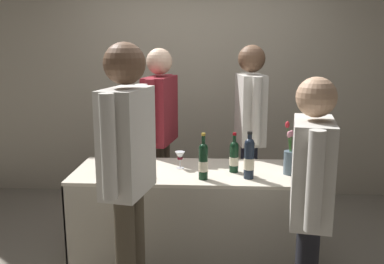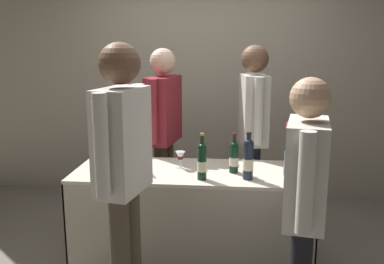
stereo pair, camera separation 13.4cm
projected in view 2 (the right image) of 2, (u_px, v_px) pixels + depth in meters
name	position (u px, v px, depth m)	size (l,w,h in m)	color
ground_plane	(192.00, 264.00, 3.40)	(12.00, 12.00, 0.00)	gray
back_partition	(207.00, 60.00, 4.78)	(7.02, 0.12, 3.11)	#B2A893
tasting_table	(192.00, 201.00, 3.29)	(1.80, 0.69, 0.79)	beige
featured_wine_bottle	(234.00, 157.00, 3.16)	(0.07, 0.07, 0.30)	black
display_bottle_0	(104.00, 157.00, 3.15)	(0.08, 0.08, 0.30)	#38230F
display_bottle_1	(121.00, 152.00, 3.25)	(0.08, 0.08, 0.31)	black
display_bottle_2	(202.00, 161.00, 3.00)	(0.07, 0.07, 0.34)	black
display_bottle_3	(248.00, 158.00, 3.01)	(0.07, 0.07, 0.34)	#192333
wine_glass_near_vendor	(180.00, 156.00, 3.28)	(0.08, 0.08, 0.13)	silver
flower_vase	(290.00, 161.00, 3.10)	(0.09, 0.11, 0.39)	slate
brochure_stand	(143.00, 162.00, 3.20)	(0.16, 0.01, 0.15)	silver
vendor_presenter	(164.00, 122.00, 3.87)	(0.29, 0.63, 1.70)	#4C4233
vendor_assistant	(253.00, 124.00, 3.75)	(0.26, 0.55, 1.73)	#2D3347
taster_foreground_right	(123.00, 162.00, 2.50)	(0.28, 0.56, 1.75)	#4C4233
taster_foreground_left	(305.00, 193.00, 2.31)	(0.28, 0.60, 1.57)	black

